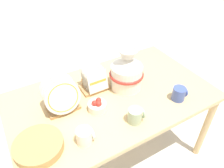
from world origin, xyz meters
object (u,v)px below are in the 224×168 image
(mug_sage_glaze, at_px, (136,115))
(dish_rack_round_plates, at_px, (61,97))
(wicker_charger_stack, at_px, (38,146))
(mug_cream_glaze, at_px, (85,136))
(fruit_bowl, at_px, (97,106))
(ceramic_vase, at_px, (127,71))
(mug_cobalt_glaze, at_px, (179,94))
(dish_rack_square_plates, at_px, (94,82))

(mug_sage_glaze, bearing_deg, dish_rack_round_plates, 137.34)
(wicker_charger_stack, distance_m, mug_cream_glaze, 0.27)
(mug_sage_glaze, distance_m, mug_cream_glaze, 0.35)
(wicker_charger_stack, distance_m, fruit_bowl, 0.45)
(ceramic_vase, distance_m, wicker_charger_stack, 0.79)
(ceramic_vase, bearing_deg, dish_rack_round_plates, 178.85)
(ceramic_vase, relative_size, mug_cobalt_glaze, 3.31)
(fruit_bowl, bearing_deg, mug_sage_glaze, -52.14)
(wicker_charger_stack, bearing_deg, dish_rack_square_plates, 32.23)
(ceramic_vase, xyz_separation_m, fruit_bowl, (-0.31, -0.11, -0.11))
(ceramic_vase, distance_m, dish_rack_round_plates, 0.51)
(dish_rack_round_plates, bearing_deg, dish_rack_square_plates, 17.89)
(dish_rack_round_plates, distance_m, mug_cream_glaze, 0.33)
(mug_cobalt_glaze, bearing_deg, dish_rack_round_plates, 156.84)
(wicker_charger_stack, height_order, mug_sage_glaze, mug_sage_glaze)
(dish_rack_round_plates, bearing_deg, mug_sage_glaze, -42.66)
(mug_sage_glaze, height_order, fruit_bowl, mug_sage_glaze)
(dish_rack_square_plates, xyz_separation_m, wicker_charger_stack, (-0.52, -0.33, -0.03))
(ceramic_vase, distance_m, mug_sage_glaze, 0.37)
(wicker_charger_stack, bearing_deg, ceramic_vase, 16.99)
(dish_rack_round_plates, height_order, dish_rack_square_plates, dish_rack_round_plates)
(dish_rack_round_plates, relative_size, mug_cream_glaze, 2.51)
(dish_rack_square_plates, height_order, mug_cobalt_glaze, dish_rack_square_plates)
(wicker_charger_stack, xyz_separation_m, fruit_bowl, (0.44, 0.11, 0.01))
(mug_cobalt_glaze, xyz_separation_m, mug_cream_glaze, (-0.74, -0.00, 0.00))
(dish_rack_round_plates, relative_size, fruit_bowl, 2.02)
(dish_rack_round_plates, xyz_separation_m, dish_rack_square_plates, (0.29, 0.09, -0.05))
(mug_cobalt_glaze, relative_size, mug_cream_glaze, 1.00)
(fruit_bowl, bearing_deg, dish_rack_round_plates, 148.41)
(fruit_bowl, bearing_deg, dish_rack_square_plates, 67.68)
(dish_rack_round_plates, xyz_separation_m, wicker_charger_stack, (-0.24, -0.24, -0.09))
(dish_rack_square_plates, distance_m, mug_cobalt_glaze, 0.63)
(mug_cream_glaze, bearing_deg, wicker_charger_stack, 160.92)
(dish_rack_square_plates, height_order, mug_cream_glaze, dish_rack_square_plates)
(ceramic_vase, relative_size, mug_sage_glaze, 3.31)
(mug_cream_glaze, bearing_deg, ceramic_vase, 32.63)
(wicker_charger_stack, bearing_deg, mug_cobalt_glaze, -4.97)
(ceramic_vase, height_order, dish_rack_square_plates, ceramic_vase)
(ceramic_vase, bearing_deg, mug_sage_glaze, -113.02)
(mug_cobalt_glaze, bearing_deg, mug_cream_glaze, -179.93)
(mug_cream_glaze, bearing_deg, dish_rack_round_plates, 92.95)
(mug_cream_glaze, xyz_separation_m, fruit_bowl, (0.18, 0.20, -0.02))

